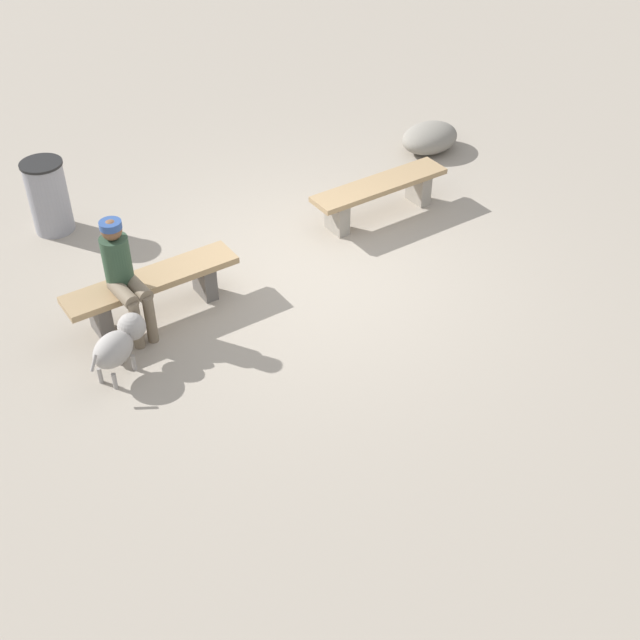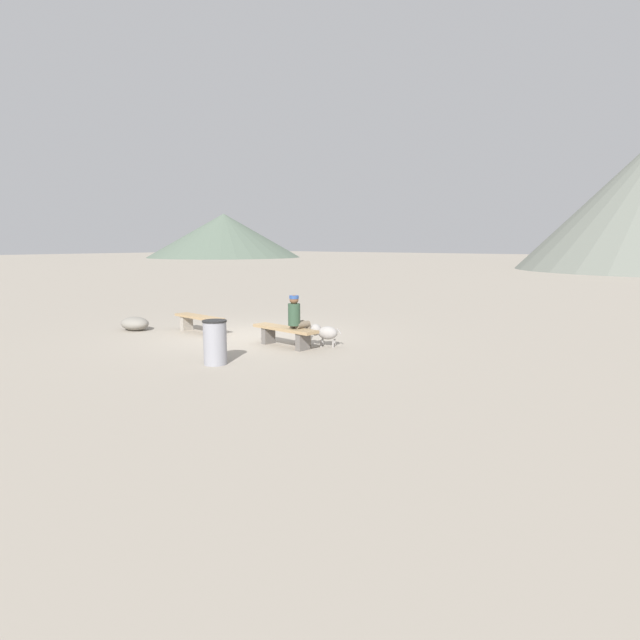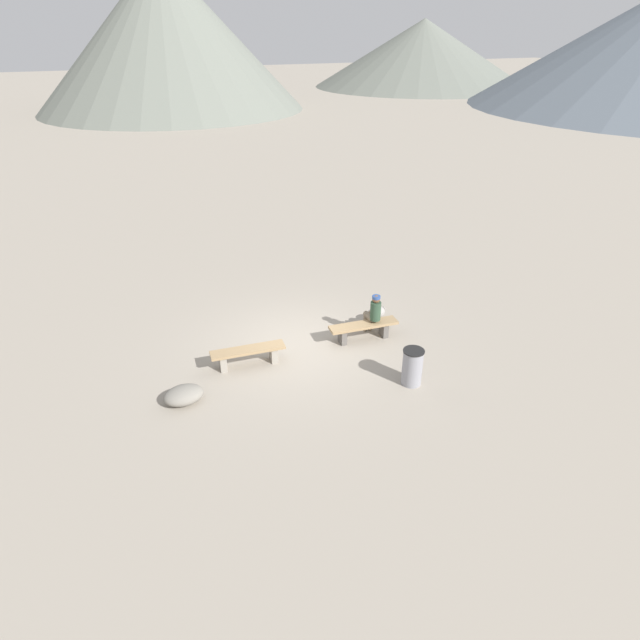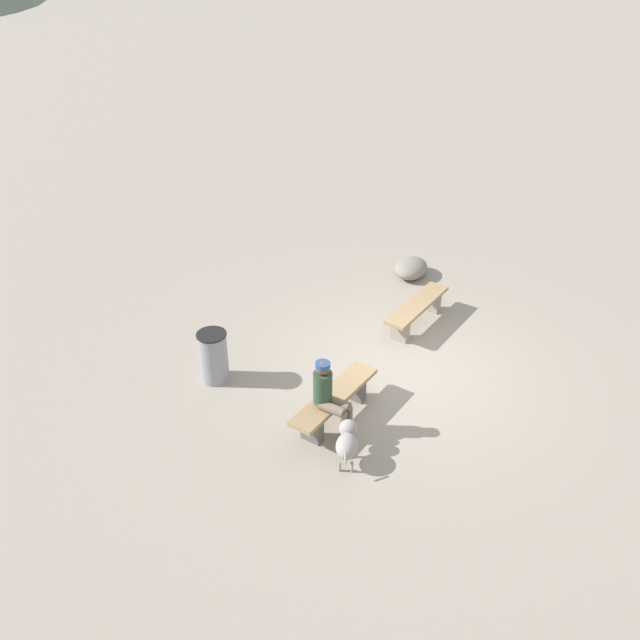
% 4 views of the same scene
% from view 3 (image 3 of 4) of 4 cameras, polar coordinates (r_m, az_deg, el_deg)
% --- Properties ---
extents(ground, '(210.00, 210.00, 0.06)m').
position_cam_3_polar(ground, '(14.02, -2.23, -2.74)').
color(ground, '#9E9384').
extents(bench_left, '(1.83, 0.55, 0.46)m').
position_cam_3_polar(bench_left, '(13.14, -7.65, -3.57)').
color(bench_left, gray).
rests_on(bench_left, ground).
extents(bench_right, '(1.87, 0.56, 0.47)m').
position_cam_3_polar(bench_right, '(14.11, 4.65, -0.88)').
color(bench_right, '#605B56').
rests_on(bench_right, ground).
extents(seated_person, '(0.32, 0.60, 1.24)m').
position_cam_3_polar(seated_person, '(14.13, 5.71, 0.85)').
color(seated_person, '#2D4733').
rests_on(seated_person, ground).
extents(dog, '(0.72, 0.49, 0.53)m').
position_cam_3_polar(dog, '(14.86, 6.00, 0.73)').
color(dog, gray).
rests_on(dog, ground).
extents(trash_bin, '(0.49, 0.49, 0.89)m').
position_cam_3_polar(trash_bin, '(12.50, 9.79, -4.93)').
color(trash_bin, gray).
rests_on(trash_bin, ground).
extents(boulder, '(0.91, 0.71, 0.38)m').
position_cam_3_polar(boulder, '(12.26, -14.29, -7.74)').
color(boulder, gray).
rests_on(boulder, ground).
extents(distant_peak_3, '(25.11, 25.11, 12.99)m').
position_cam_3_polar(distant_peak_3, '(57.97, -16.03, 27.15)').
color(distant_peak_3, slate).
rests_on(distant_peak_3, ground).
extents(distant_peak_4, '(28.05, 28.05, 8.05)m').
position_cam_3_polar(distant_peak_4, '(79.31, 10.86, 26.10)').
color(distant_peak_4, slate).
rests_on(distant_peak_4, ground).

